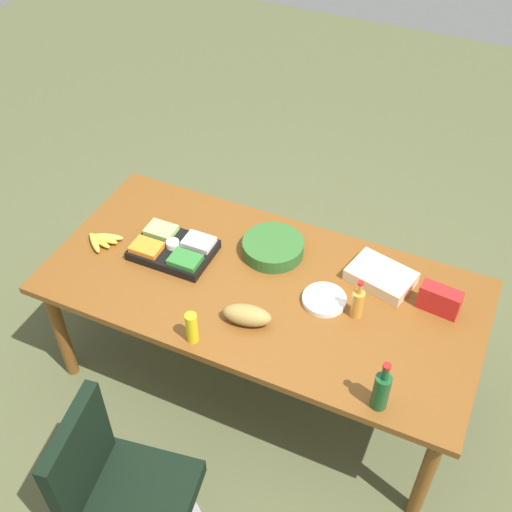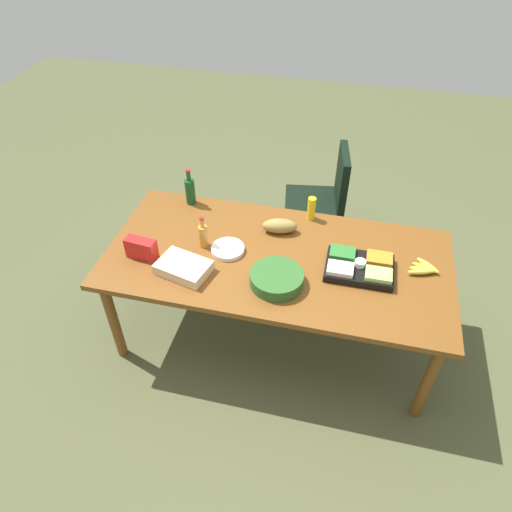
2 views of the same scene
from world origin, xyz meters
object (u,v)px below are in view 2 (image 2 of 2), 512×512
banana_bunch (424,269)px  office_chair (318,210)px  paper_plate_stack (228,249)px  dressing_bottle (203,235)px  veggie_tray (359,267)px  chip_bag_red (141,248)px  sheet_cake (184,267)px  bread_loaf (280,226)px  mustard_bottle (311,208)px  wine_bottle (190,190)px  conference_table (277,265)px  salad_bowl (277,279)px

banana_bunch → office_chair: bearing=-53.8°
paper_plate_stack → banana_bunch: bearing=-175.6°
office_chair → dressing_bottle: (0.65, 1.13, 0.49)m
dressing_bottle → banana_bunch: dressing_bottle is taller
veggie_tray → chip_bag_red: (1.38, 0.19, 0.03)m
veggie_tray → sheet_cake: 1.10m
bread_loaf → mustard_bottle: mustard_bottle is taller
dressing_bottle → wine_bottle: (0.25, -0.45, 0.02)m
conference_table → mustard_bottle: 0.51m
salad_bowl → banana_bunch: bearing=-160.2°
mustard_bottle → banana_bunch: 0.87m
paper_plate_stack → sheet_cake: (0.21, 0.25, 0.02)m
mustard_bottle → sheet_cake: mustard_bottle is taller
office_chair → sheet_cake: 1.62m
conference_table → salad_bowl: 0.26m
conference_table → sheet_cake: 0.61m
sheet_cake → banana_bunch: (-1.46, -0.35, -0.01)m
paper_plate_stack → salad_bowl: (-0.37, 0.22, 0.02)m
mustard_bottle → veggie_tray: bearing=128.4°
banana_bunch → sheet_cake: bearing=13.4°
conference_table → chip_bag_red: bearing=13.2°
veggie_tray → salad_bowl: veggie_tray is taller
conference_table → veggie_tray: size_ratio=5.30×
office_chair → veggie_tray: bearing=108.1°
veggie_tray → banana_bunch: size_ratio=2.06×
office_chair → veggie_tray: office_chair is taller
chip_bag_red → salad_bowl: chip_bag_red is taller
conference_table → sheet_cake: (0.54, 0.27, 0.10)m
bread_loaf → paper_plate_stack: bearing=43.5°
office_chair → salad_bowl: 1.44m
paper_plate_stack → chip_bag_red: size_ratio=1.10×
sheet_cake → salad_bowl: salad_bowl is taller
bread_loaf → salad_bowl: (-0.08, 0.50, -0.01)m
mustard_bottle → wine_bottle: wine_bottle is taller
wine_bottle → chip_bag_red: 0.66m
chip_bag_red → salad_bowl: bearing=177.6°
chip_bag_red → wine_bottle: bearing=-99.3°
paper_plate_stack → sheet_cake: sheet_cake is taller
dressing_bottle → sheet_cake: 0.28m
mustard_bottle → wine_bottle: bearing=1.0°
wine_bottle → sheet_cake: bearing=105.8°
mustard_bottle → dressing_bottle: bearing=35.6°
wine_bottle → bread_loaf: bearing=165.2°
chip_bag_red → conference_table: bearing=-166.8°
dressing_bottle → paper_plate_stack: bearing=174.4°
office_chair → mustard_bottle: (0.00, 0.67, 0.49)m
conference_table → salad_bowl: bearing=100.5°
wine_bottle → veggie_tray: bearing=160.1°
bread_loaf → mustard_bottle: 0.28m
wine_bottle → office_chair: bearing=-142.7°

